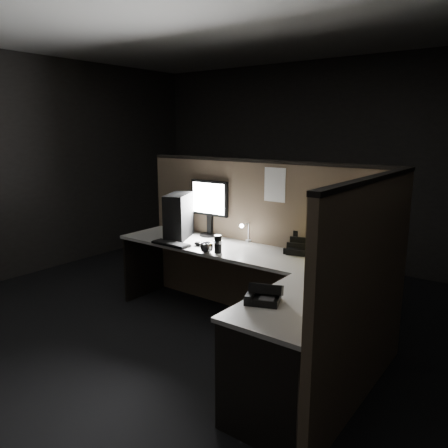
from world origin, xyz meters
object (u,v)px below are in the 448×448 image
Objects in this scene: desk_phone at (264,294)px; monitor at (209,203)px; keyboard at (171,244)px; pc_tower at (179,216)px; lava_lamp at (319,241)px.

monitor is at bearing 118.58° from desk_phone.
keyboard is 1.59m from desk_phone.
desk_phone is (1.57, -0.92, -0.18)m from pc_tower.
monitor reaches higher than pc_tower.
pc_tower is at bearing 116.54° from keyboard.
pc_tower is 1.12× the size of lava_lamp.
pc_tower is 0.79× the size of monitor.
lava_lamp is (1.34, 0.36, 0.16)m from keyboard.
lava_lamp is 1.04m from desk_phone.
pc_tower reaches higher than desk_phone.
desk_phone is (1.39, -1.18, -0.30)m from monitor.
keyboard is (0.13, -0.25, -0.21)m from pc_tower.
lava_lamp is at bearing 74.62° from desk_phone.
desk_phone is (0.10, -1.03, -0.12)m from lava_lamp.
pc_tower is at bearing -126.64° from monitor.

